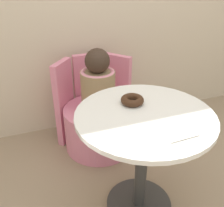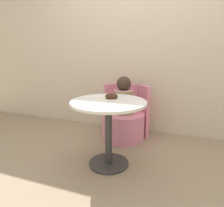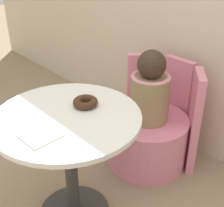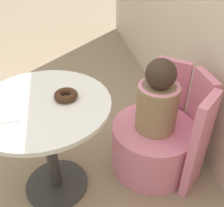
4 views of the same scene
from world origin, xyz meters
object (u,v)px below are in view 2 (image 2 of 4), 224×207
object	(u,v)px
round_table	(109,117)
tub_chair	(123,126)
child_figure	(124,97)
donut	(112,96)

from	to	relation	value
round_table	tub_chair	xyz separation A→B (m)	(-0.05, 0.67, -0.33)
child_figure	donut	distance (m)	0.55
round_table	child_figure	bearing A→B (deg)	94.03
tub_chair	donut	world-z (taller)	donut
round_table	child_figure	xyz separation A→B (m)	(-0.05, 0.67, 0.06)
donut	round_table	bearing A→B (deg)	-83.25
tub_chair	child_figure	xyz separation A→B (m)	(0.00, -0.00, 0.39)
round_table	donut	distance (m)	0.22
round_table	donut	size ratio (longest dim) A/B	5.72
tub_chair	child_figure	size ratio (longest dim) A/B	1.15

